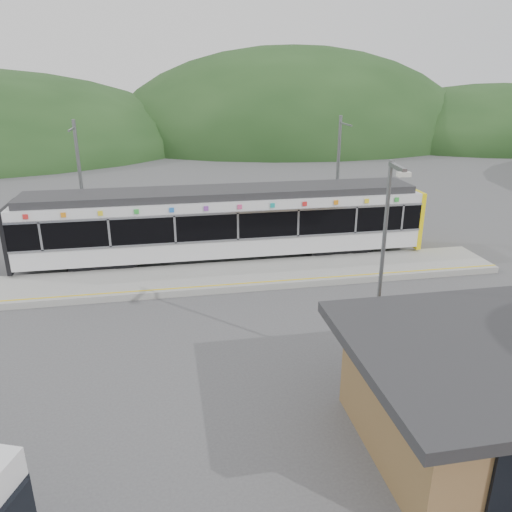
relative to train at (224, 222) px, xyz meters
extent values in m
plane|color=#4C4C4F|center=(-0.15, -6.00, -2.06)|extent=(120.00, 120.00, 0.00)
ellipsoid|color=#1E3D19|center=(15.85, 48.00, -2.06)|extent=(52.00, 39.00, 26.00)
ellipsoid|color=#1E3D19|center=(44.85, 42.00, -2.06)|extent=(44.00, 33.00, 16.00)
cube|color=#9E9E99|center=(-0.15, -2.70, -1.91)|extent=(26.00, 3.20, 0.30)
cube|color=yellow|center=(-0.15, -4.00, -1.76)|extent=(26.00, 0.10, 0.01)
cube|color=black|center=(-6.02, 0.00, -1.76)|extent=(3.20, 2.20, 0.56)
cube|color=black|center=(5.98, 0.00, -1.76)|extent=(3.20, 2.20, 0.56)
cube|color=silver|center=(-0.02, 0.00, -1.02)|extent=(20.00, 2.90, 0.92)
cube|color=black|center=(-0.02, 0.00, 0.16)|extent=(20.00, 2.96, 1.45)
cube|color=silver|center=(-0.02, -1.50, -0.51)|extent=(20.00, 0.05, 0.10)
cube|color=silver|center=(-0.02, -1.50, 0.84)|extent=(20.00, 0.05, 0.10)
cube|color=silver|center=(-0.02, 0.00, 1.11)|extent=(20.00, 2.90, 0.45)
cube|color=#2D2D30|center=(-0.02, 0.00, 1.52)|extent=(19.40, 2.50, 0.36)
cube|color=yellow|center=(10.10, 0.00, -0.16)|extent=(0.24, 2.92, 3.00)
cube|color=black|center=(-10.12, 0.00, -0.16)|extent=(0.20, 2.92, 3.00)
cube|color=silver|center=(-8.52, -1.50, 0.16)|extent=(0.10, 0.05, 1.35)
cube|color=silver|center=(-5.52, -1.50, 0.16)|extent=(0.10, 0.05, 1.35)
cube|color=silver|center=(-2.52, -1.50, 0.16)|extent=(0.10, 0.05, 1.35)
cube|color=silver|center=(0.48, -1.50, 0.16)|extent=(0.10, 0.05, 1.35)
cube|color=silver|center=(3.48, -1.50, 0.16)|extent=(0.10, 0.05, 1.35)
cube|color=silver|center=(6.48, -1.50, 0.16)|extent=(0.10, 0.05, 1.35)
cube|color=silver|center=(8.98, -1.50, 0.16)|extent=(0.10, 0.05, 1.35)
cube|color=red|center=(-9.02, -1.49, 1.12)|extent=(0.22, 0.04, 0.22)
cube|color=orange|center=(-7.42, -1.49, 1.12)|extent=(0.22, 0.04, 0.22)
cube|color=yellow|center=(-5.82, -1.49, 1.12)|extent=(0.22, 0.04, 0.22)
cube|color=green|center=(-4.22, -1.49, 1.12)|extent=(0.22, 0.04, 0.22)
cube|color=blue|center=(-2.62, -1.49, 1.12)|extent=(0.22, 0.04, 0.22)
cube|color=purple|center=(-1.02, -1.49, 1.12)|extent=(0.22, 0.04, 0.22)
cube|color=#E54C8C|center=(0.58, -1.49, 1.12)|extent=(0.22, 0.04, 0.22)
cube|color=#19A5A5|center=(2.18, -1.49, 1.12)|extent=(0.22, 0.04, 0.22)
cube|color=red|center=(3.78, -1.49, 1.12)|extent=(0.22, 0.04, 0.22)
cube|color=orange|center=(5.38, -1.49, 1.12)|extent=(0.22, 0.04, 0.22)
cube|color=yellow|center=(6.98, -1.49, 1.12)|extent=(0.22, 0.04, 0.22)
cube|color=green|center=(8.58, -1.49, 1.12)|extent=(0.22, 0.04, 0.22)
cylinder|color=slate|center=(-7.15, 2.60, 1.44)|extent=(0.18, 0.18, 7.00)
cube|color=slate|center=(-7.15, 1.80, 4.54)|extent=(0.08, 1.80, 0.08)
cylinder|color=slate|center=(6.85, 2.60, 1.44)|extent=(0.18, 0.18, 7.00)
cube|color=slate|center=(6.85, 1.80, 4.54)|extent=(0.08, 1.80, 0.08)
cylinder|color=slate|center=(3.38, -11.30, 1.37)|extent=(0.12, 0.12, 6.87)
cube|color=slate|center=(3.38, -11.82, 4.69)|extent=(0.25, 1.15, 0.12)
cube|color=silver|center=(3.38, -12.34, 4.60)|extent=(0.37, 0.22, 0.12)
camera|label=1|loc=(-2.86, -24.30, 7.05)|focal=35.00mm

